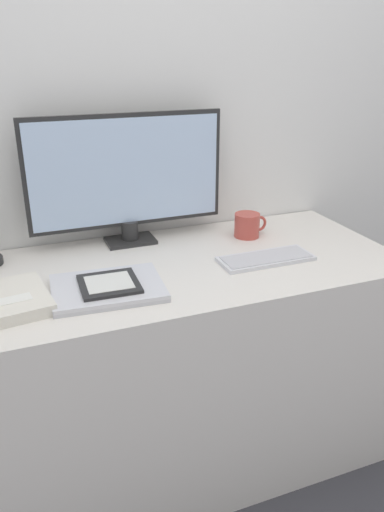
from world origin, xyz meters
The scene contains 9 objects.
ground_plane centered at (0.00, 0.00, 0.00)m, with size 10.00×10.00×0.00m, color #38383D.
wall_back centered at (0.00, 0.58, 1.20)m, with size 3.60×0.05×2.40m.
desk centered at (0.00, 0.23, 0.37)m, with size 1.38×0.63×0.74m.
monitor centered at (-0.09, 0.47, 0.97)m, with size 0.65×0.11×0.43m.
keyboard centered at (0.26, 0.16, 0.75)m, with size 0.30×0.12×0.01m.
laptop centered at (-0.25, 0.13, 0.75)m, with size 0.32×0.25×0.02m.
ereader centered at (-0.24, 0.12, 0.77)m, with size 0.16×0.16×0.01m.
notebook centered at (-0.49, 0.14, 0.76)m, with size 0.21×0.25×0.03m.
coffee_mug centered at (0.30, 0.37, 0.78)m, with size 0.12×0.09×0.08m.
Camera 1 is at (-0.47, -1.09, 1.36)m, focal length 35.00 mm.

